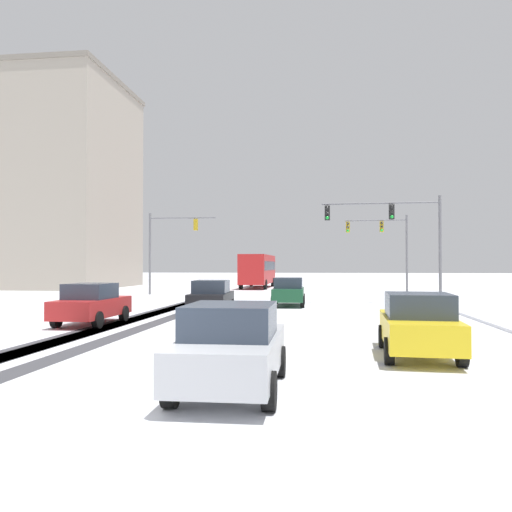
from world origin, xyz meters
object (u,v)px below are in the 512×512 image
at_px(car_black_second, 211,297).
at_px(car_red_third, 92,304).
at_px(bus_oncoming, 258,269).
at_px(traffic_signal_near_right, 397,226).
at_px(traffic_signal_far_right, 385,238).
at_px(car_yellow_cab_fourth, 418,325).
at_px(car_dark_green_lead, 289,292).
at_px(car_silver_fifth, 232,347).
at_px(traffic_signal_far_left, 168,239).

bearing_deg(car_black_second, car_red_third, -128.41).
bearing_deg(bus_oncoming, car_black_second, -87.46).
xyz_separation_m(traffic_signal_near_right, bus_oncoming, (-11.03, 21.07, -2.70)).
bearing_deg(bus_oncoming, traffic_signal_far_right, -37.48).
distance_m(traffic_signal_far_right, car_red_third, 28.64).
xyz_separation_m(car_red_third, car_yellow_cab_fourth, (11.43, -5.73, 0.00)).
bearing_deg(car_black_second, car_dark_green_lead, 58.51).
bearing_deg(car_red_third, car_dark_green_lead, 55.14).
bearing_deg(car_silver_fifth, car_red_third, 126.58).
bearing_deg(traffic_signal_near_right, bus_oncoming, 117.64).
distance_m(car_black_second, bus_oncoming, 28.84).
xyz_separation_m(traffic_signal_near_right, car_yellow_cab_fourth, (-2.10, -18.22, -3.87)).
xyz_separation_m(car_red_third, car_silver_fifth, (7.32, -9.86, 0.00)).
distance_m(traffic_signal_near_right, car_red_third, 18.82).
relative_size(car_black_second, car_red_third, 1.02).
distance_m(car_dark_green_lead, car_yellow_cab_fourth, 16.52).
height_order(traffic_signal_far_right, car_silver_fifth, traffic_signal_far_right).
xyz_separation_m(car_yellow_cab_fourth, bus_oncoming, (-8.93, 39.29, 1.18)).
height_order(traffic_signal_far_left, bus_oncoming, traffic_signal_far_left).
bearing_deg(traffic_signal_far_left, traffic_signal_near_right, -25.55).
distance_m(car_dark_green_lead, car_black_second, 6.39).
bearing_deg(car_red_third, traffic_signal_far_right, 59.81).
height_order(car_dark_green_lead, car_red_third, same).
bearing_deg(traffic_signal_far_right, bus_oncoming, 142.52).
distance_m(traffic_signal_far_left, car_dark_green_lead, 14.96).
height_order(traffic_signal_far_right, car_black_second, traffic_signal_far_right).
relative_size(car_red_third, bus_oncoming, 0.37).
xyz_separation_m(traffic_signal_far_left, car_silver_fifth, (10.49, -30.34, -3.57)).
bearing_deg(car_black_second, traffic_signal_near_right, 38.37).
bearing_deg(bus_oncoming, traffic_signal_near_right, -62.36).
bearing_deg(traffic_signal_far_left, car_silver_fifth, -70.93).
bearing_deg(car_dark_green_lead, car_silver_fifth, -89.43).
height_order(traffic_signal_far_right, car_yellow_cab_fourth, traffic_signal_far_right).
relative_size(traffic_signal_far_left, bus_oncoming, 0.59).
height_order(traffic_signal_near_right, car_dark_green_lead, traffic_signal_near_right).
height_order(car_black_second, car_yellow_cab_fourth, same).
distance_m(traffic_signal_far_left, bus_oncoming, 14.46).
height_order(car_dark_green_lead, car_black_second, same).
bearing_deg(bus_oncoming, traffic_signal_far_left, -113.44).
height_order(traffic_signal_far_right, bus_oncoming, traffic_signal_far_right).
distance_m(traffic_signal_near_right, car_dark_green_lead, 7.83).
relative_size(traffic_signal_far_right, car_red_third, 1.59).
bearing_deg(traffic_signal_far_left, car_black_second, -66.13).
relative_size(car_dark_green_lead, car_red_third, 1.01).
relative_size(traffic_signal_far_right, bus_oncoming, 0.59).
distance_m(traffic_signal_far_right, car_black_second, 22.69).
bearing_deg(bus_oncoming, car_dark_green_lead, -78.81).
height_order(car_dark_green_lead, car_yellow_cab_fourth, same).
relative_size(car_black_second, bus_oncoming, 0.38).
bearing_deg(car_dark_green_lead, traffic_signal_far_right, 63.44).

